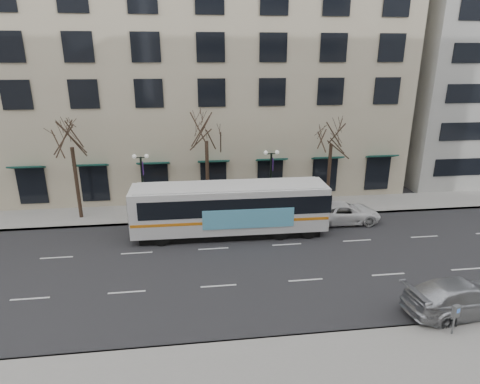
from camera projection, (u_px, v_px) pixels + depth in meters
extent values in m
plane|color=black|center=(216.00, 266.00, 24.52)|extent=(160.00, 160.00, 0.00)
cube|color=gray|center=(268.00, 208.00, 33.54)|extent=(80.00, 4.00, 0.15)
cube|color=tan|center=(179.00, 58.00, 40.14)|extent=(40.00, 20.00, 24.00)
cylinder|color=black|center=(77.00, 184.00, 30.68)|extent=(0.28, 0.28, 5.74)
cylinder|color=black|center=(208.00, 178.00, 31.83)|extent=(0.28, 0.28, 5.95)
cylinder|color=black|center=(329.00, 177.00, 33.09)|extent=(0.28, 0.28, 5.46)
cylinder|color=black|center=(143.00, 188.00, 30.83)|extent=(0.16, 0.16, 5.00)
cylinder|color=black|center=(145.00, 217.00, 31.58)|extent=(0.36, 0.36, 0.30)
cube|color=black|center=(141.00, 158.00, 30.04)|extent=(0.90, 0.06, 0.06)
sphere|color=silver|center=(134.00, 156.00, 29.95)|extent=(0.32, 0.32, 0.32)
sphere|color=silver|center=(147.00, 156.00, 30.06)|extent=(0.32, 0.32, 0.32)
cube|color=#391A63|center=(143.00, 168.00, 30.33)|extent=(0.04, 0.45, 1.00)
cylinder|color=black|center=(271.00, 184.00, 32.01)|extent=(0.16, 0.16, 5.00)
cylinder|color=black|center=(270.00, 211.00, 32.76)|extent=(0.36, 0.36, 0.30)
cube|color=black|center=(271.00, 154.00, 31.22)|extent=(0.90, 0.06, 0.06)
sphere|color=silver|center=(266.00, 153.00, 31.13)|extent=(0.32, 0.32, 0.32)
sphere|color=silver|center=(277.00, 152.00, 31.24)|extent=(0.32, 0.32, 0.32)
cube|color=#391A63|center=(273.00, 164.00, 31.51)|extent=(0.04, 0.45, 1.00)
cube|color=silver|center=(230.00, 207.00, 28.24)|extent=(13.64, 3.11, 3.12)
cube|color=black|center=(230.00, 230.00, 28.80)|extent=(12.55, 2.74, 0.51)
cube|color=black|center=(235.00, 200.00, 28.12)|extent=(13.10, 3.14, 1.25)
cube|color=orange|center=(230.00, 214.00, 28.41)|extent=(13.51, 3.14, 0.20)
cube|color=#5BB8DE|center=(249.00, 219.00, 27.04)|extent=(6.24, 0.14, 1.36)
cube|color=silver|center=(230.00, 186.00, 27.72)|extent=(12.96, 2.80, 0.09)
cylinder|color=black|center=(161.00, 238.00, 26.98)|extent=(1.14, 0.33, 1.13)
cylinder|color=black|center=(164.00, 223.00, 29.44)|extent=(1.14, 0.33, 1.13)
cylinder|color=black|center=(280.00, 232.00, 27.86)|extent=(1.14, 0.33, 1.13)
cylinder|color=black|center=(273.00, 218.00, 30.31)|extent=(1.14, 0.33, 1.13)
cylinder|color=black|center=(309.00, 231.00, 28.08)|extent=(1.14, 0.33, 1.13)
cylinder|color=black|center=(300.00, 217.00, 30.53)|extent=(1.14, 0.33, 1.13)
imported|color=#ABADB3|center=(462.00, 297.00, 19.81)|extent=(6.15, 2.97, 1.73)
imported|color=white|center=(343.00, 213.00, 30.75)|extent=(5.61, 2.64, 1.55)
cylinder|color=slate|center=(453.00, 324.00, 18.14)|extent=(0.09, 0.09, 1.03)
cube|color=slate|center=(456.00, 311.00, 17.92)|extent=(0.36, 0.29, 0.57)
cube|color=blue|center=(457.00, 311.00, 17.79)|extent=(0.16, 0.07, 0.21)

